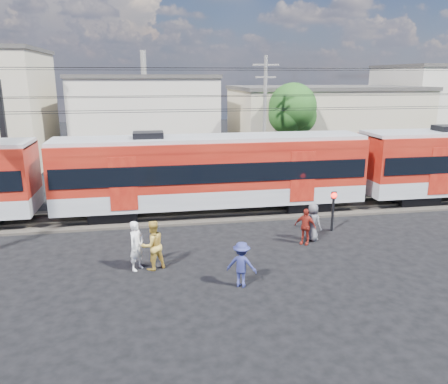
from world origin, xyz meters
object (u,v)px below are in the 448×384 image
Objects in this scene: pedestrian_a at (137,246)px; crossing_signal at (333,204)px; pedestrian_c at (241,264)px; commuter_train at (216,170)px.

crossing_signal is at bearing -34.90° from pedestrian_a.
crossing_signal is (9.09, 2.76, 0.38)m from pedestrian_a.
pedestrian_a is 1.17× the size of pedestrian_c.
pedestrian_a is 4.16m from pedestrian_c.
commuter_train is at bearing -68.80° from pedestrian_c.
commuter_train is at bearing 5.86° from pedestrian_a.
commuter_train is 26.10× the size of pedestrian_a.
commuter_train is 25.94× the size of crossing_signal.
pedestrian_c is at bearing -81.39° from pedestrian_a.
commuter_train reaches higher than pedestrian_a.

